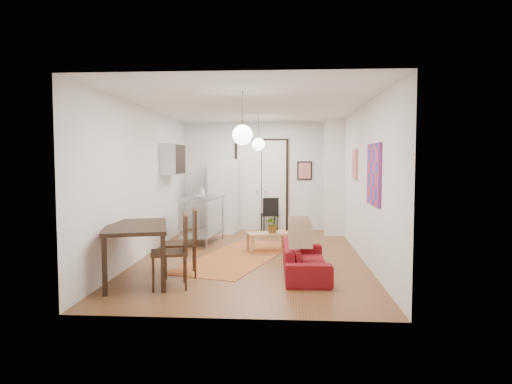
# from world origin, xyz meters

# --- Properties ---
(floor) EXTENTS (7.00, 7.00, 0.00)m
(floor) POSITION_xyz_m (0.00, 0.00, 0.00)
(floor) COLOR brown
(floor) RESTS_ON ground
(ceiling) EXTENTS (4.20, 7.00, 0.02)m
(ceiling) POSITION_xyz_m (0.00, 0.00, 2.90)
(ceiling) COLOR white
(ceiling) RESTS_ON wall_back
(wall_back) EXTENTS (4.20, 0.02, 2.90)m
(wall_back) POSITION_xyz_m (0.00, 3.50, 1.45)
(wall_back) COLOR silver
(wall_back) RESTS_ON floor
(wall_front) EXTENTS (4.20, 0.02, 2.90)m
(wall_front) POSITION_xyz_m (0.00, -3.50, 1.45)
(wall_front) COLOR silver
(wall_front) RESTS_ON floor
(wall_left) EXTENTS (0.02, 7.00, 2.90)m
(wall_left) POSITION_xyz_m (-2.10, 0.00, 1.45)
(wall_left) COLOR silver
(wall_left) RESTS_ON floor
(wall_right) EXTENTS (0.02, 7.00, 2.90)m
(wall_right) POSITION_xyz_m (2.10, 0.00, 1.45)
(wall_right) COLOR silver
(wall_right) RESTS_ON floor
(double_doors) EXTENTS (1.44, 0.06, 2.50)m
(double_doors) POSITION_xyz_m (0.00, 3.46, 1.20)
(double_doors) COLOR white
(double_doors) RESTS_ON wall_back
(stub_partition) EXTENTS (0.50, 0.10, 2.90)m
(stub_partition) POSITION_xyz_m (1.85, 2.55, 1.45)
(stub_partition) COLOR silver
(stub_partition) RESTS_ON floor
(wall_cabinet) EXTENTS (0.35, 1.00, 0.70)m
(wall_cabinet) POSITION_xyz_m (-1.92, 1.50, 1.90)
(wall_cabinet) COLOR silver
(wall_cabinet) RESTS_ON wall_left
(painting_popart) EXTENTS (0.05, 1.00, 1.00)m
(painting_popart) POSITION_xyz_m (2.08, -1.25, 1.65)
(painting_popart) COLOR red
(painting_popart) RESTS_ON wall_right
(painting_abstract) EXTENTS (0.05, 0.50, 0.60)m
(painting_abstract) POSITION_xyz_m (2.08, 0.80, 1.80)
(painting_abstract) COLOR beige
(painting_abstract) RESTS_ON wall_right
(poster_back) EXTENTS (0.40, 0.03, 0.50)m
(poster_back) POSITION_xyz_m (1.15, 3.47, 1.60)
(poster_back) COLOR red
(poster_back) RESTS_ON wall_back
(print_left) EXTENTS (0.03, 0.44, 0.54)m
(print_left) POSITION_xyz_m (-2.07, 2.00, 1.95)
(print_left) COLOR #92583D
(print_left) RESTS_ON wall_left
(pendant_back) EXTENTS (0.30, 0.30, 0.80)m
(pendant_back) POSITION_xyz_m (0.00, 2.00, 2.25)
(pendant_back) COLOR white
(pendant_back) RESTS_ON ceiling
(pendant_front) EXTENTS (0.30, 0.30, 0.80)m
(pendant_front) POSITION_xyz_m (0.00, -2.00, 2.25)
(pendant_front) COLOR white
(pendant_front) RESTS_ON ceiling
(kilim_rug) EXTENTS (2.30, 3.76, 0.01)m
(kilim_rug) POSITION_xyz_m (-0.25, -0.00, 0.00)
(kilim_rug) COLOR #B8652E
(kilim_rug) RESTS_ON floor
(sofa) EXTENTS (0.74, 1.79, 0.52)m
(sofa) POSITION_xyz_m (0.97, -1.38, 0.26)
(sofa) COLOR maroon
(sofa) RESTS_ON floor
(coffee_table) EXTENTS (0.97, 0.73, 0.38)m
(coffee_table) POSITION_xyz_m (0.29, 0.59, 0.33)
(coffee_table) COLOR tan
(coffee_table) RESTS_ON floor
(potted_plant) EXTENTS (0.38, 0.41, 0.37)m
(potted_plant) POSITION_xyz_m (0.39, 0.59, 0.57)
(potted_plant) COLOR #3B6B30
(potted_plant) RESTS_ON coffee_table
(kitchen_counter) EXTENTS (0.87, 1.45, 1.05)m
(kitchen_counter) POSITION_xyz_m (-1.24, 1.39, 0.70)
(kitchen_counter) COLOR #A2A5A6
(kitchen_counter) RESTS_ON floor
(bowl) EXTENTS (0.31, 0.31, 0.06)m
(bowl) POSITION_xyz_m (-1.24, 1.09, 1.08)
(bowl) COLOR silver
(bowl) RESTS_ON kitchen_counter
(soap_bottle) EXTENTS (0.12, 0.12, 0.22)m
(soap_bottle) POSITION_xyz_m (-1.29, 1.64, 1.16)
(soap_bottle) COLOR #518AB0
(soap_bottle) RESTS_ON kitchen_counter
(fridge) EXTENTS (0.76, 0.76, 1.90)m
(fridge) POSITION_xyz_m (-0.96, 2.96, 0.95)
(fridge) COLOR white
(fridge) RESTS_ON floor
(dining_table) EXTENTS (1.30, 1.77, 0.88)m
(dining_table) POSITION_xyz_m (-1.67, -1.89, 0.78)
(dining_table) COLOR black
(dining_table) RESTS_ON floor
(dining_chair_near) EXTENTS (0.64, 0.80, 1.08)m
(dining_chair_near) POSITION_xyz_m (-1.07, -1.43, 0.63)
(dining_chair_near) COLOR #331F10
(dining_chair_near) RESTS_ON floor
(dining_chair_far) EXTENTS (0.64, 0.80, 1.08)m
(dining_chair_far) POSITION_xyz_m (-1.07, -2.13, 0.63)
(dining_chair_far) COLOR #331F10
(dining_chair_far) RESTS_ON floor
(black_side_chair) EXTENTS (0.50, 0.50, 0.91)m
(black_side_chair) POSITION_xyz_m (0.22, 3.24, 0.53)
(black_side_chair) COLOR black
(black_side_chair) RESTS_ON floor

